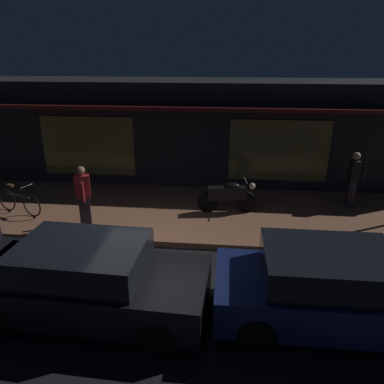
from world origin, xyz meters
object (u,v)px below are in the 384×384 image
Objects in this scene: person_bystander at (353,178)px; person_photographer at (83,196)px; motorcycle at (228,196)px; parked_car_across at (332,289)px; parked_car_far at (90,280)px; bicycle_parked at (19,202)px.

person_photographer is at bearing -163.75° from person_bystander.
motorcycle is 4.72m from parked_car_across.
person_bystander is at bearing 70.58° from parked_car_across.
person_bystander is 0.40× the size of parked_car_far.
parked_car_far reaches higher than motorcycle.
person_photographer is 6.32m from parked_car_across.
parked_car_across is (7.77, -3.61, 0.20)m from bicycle_parked.
parked_car_across is (1.84, -4.35, 0.06)m from motorcycle.
bicycle_parked is 2.35m from person_photographer.
motorcycle is at bearing -167.87° from person_bystander.
parked_car_far is 4.24m from parked_car_across.
parked_car_far is at bearing -177.40° from parked_car_across.
motorcycle reaches higher than bicycle_parked.
parked_car_across is at bearing -67.10° from motorcycle.
person_bystander is (9.58, 1.52, 0.52)m from bicycle_parked.
person_bystander is 5.45m from parked_car_across.
parked_car_across reaches higher than bicycle_parked.
person_photographer is at bearing 151.80° from parked_car_across.
person_bystander is 0.41× the size of parked_car_across.
bicycle_parked is 0.94× the size of person_bystander.
parked_car_far is (1.32, -3.17, -0.32)m from person_photographer.
parked_car_far is 1.02× the size of parked_car_across.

